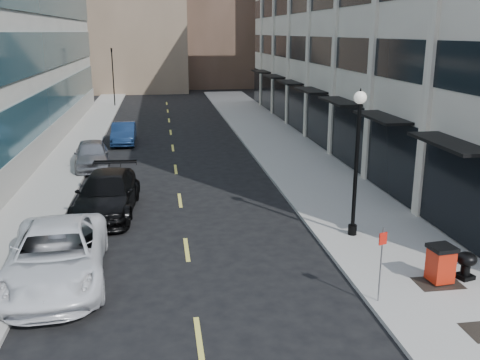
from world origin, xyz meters
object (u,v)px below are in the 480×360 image
object	(u,v)px
car_white_van	(56,256)
trash_bin	(441,263)
urn_planter	(466,263)
traffic_signal	(112,52)
car_blue_sedan	(124,133)
car_silver_sedan	(92,155)
car_black_pickup	(107,194)
sign_post	(382,254)
lamppost	(357,151)

from	to	relation	value
car_white_van	trash_bin	size ratio (longest dim) A/B	5.33
car_white_van	urn_planter	size ratio (longest dim) A/B	7.31
traffic_signal	car_white_van	xyz separation A→B (m)	(1.31, -42.00, -4.82)
car_blue_sedan	trash_bin	world-z (taller)	car_blue_sedan
car_silver_sedan	urn_planter	size ratio (longest dim) A/B	5.44
traffic_signal	car_silver_sedan	world-z (taller)	traffic_signal
car_blue_sedan	car_white_van	bearing A→B (deg)	-92.25
car_black_pickup	car_blue_sedan	world-z (taller)	car_black_pickup
car_black_pickup	trash_bin	distance (m)	13.93
sign_post	urn_planter	size ratio (longest dim) A/B	2.58
trash_bin	lamppost	size ratio (longest dim) A/B	0.21
car_black_pickup	car_silver_sedan	bearing A→B (deg)	104.41
car_blue_sedan	lamppost	size ratio (longest dim) A/B	0.81
lamppost	car_blue_sedan	bearing A→B (deg)	116.30
car_black_pickup	car_blue_sedan	xyz separation A→B (m)	(-0.19, 15.39, -0.13)
trash_bin	lamppost	bearing A→B (deg)	99.91
lamppost	car_white_van	bearing A→B (deg)	-168.29
traffic_signal	trash_bin	xyz separation A→B (m)	(13.17, -44.11, -4.92)
car_black_pickup	urn_planter	distance (m)	14.61
trash_bin	car_blue_sedan	bearing A→B (deg)	108.15
car_black_pickup	lamppost	size ratio (longest dim) A/B	1.08
car_silver_sedan	urn_planter	bearing A→B (deg)	-58.12
car_black_pickup	sign_post	distance (m)	12.86
trash_bin	urn_planter	distance (m)	0.95
traffic_signal	sign_post	distance (m)	46.47
lamppost	urn_planter	distance (m)	5.49
car_black_pickup	urn_planter	xyz separation A→B (m)	(11.80, -8.61, -0.19)
car_silver_sedan	lamppost	size ratio (longest dim) A/B	0.85
car_blue_sedan	car_silver_sedan	bearing A→B (deg)	-101.58
lamppost	urn_planter	xyz separation A→B (m)	(2.20, -4.19, -2.77)
car_black_pickup	sign_post	size ratio (longest dim) A/B	2.66
car_silver_sedan	car_blue_sedan	size ratio (longest dim) A/B	1.05
sign_post	car_blue_sedan	bearing A→B (deg)	91.38
car_silver_sedan	sign_post	size ratio (longest dim) A/B	2.10
car_black_pickup	urn_planter	bearing A→B (deg)	-32.51
car_black_pickup	car_silver_sedan	distance (m)	8.54
car_blue_sedan	lamppost	distance (m)	22.26
car_blue_sedan	urn_planter	xyz separation A→B (m)	(11.99, -24.00, -0.07)
car_white_van	lamppost	bearing A→B (deg)	7.93
car_black_pickup	car_blue_sedan	size ratio (longest dim) A/B	1.33
trash_bin	car_white_van	bearing A→B (deg)	163.42
traffic_signal	car_blue_sedan	bearing A→B (deg)	-83.97
urn_planter	car_silver_sedan	bearing A→B (deg)	128.25
traffic_signal	lamppost	bearing A→B (deg)	-73.36
car_white_van	car_blue_sedan	distance (m)	22.02
car_white_van	lamppost	xyz separation A→B (m)	(10.59, 2.19, 2.56)
traffic_signal	urn_planter	xyz separation A→B (m)	(14.10, -44.00, -5.03)
trash_bin	sign_post	distance (m)	2.66
car_white_van	car_silver_sedan	distance (m)	15.01
sign_post	urn_planter	distance (m)	3.58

